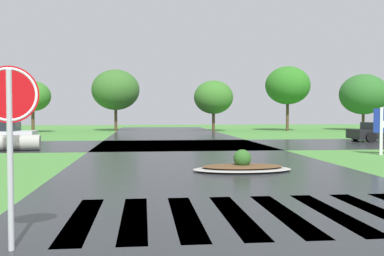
{
  "coord_description": "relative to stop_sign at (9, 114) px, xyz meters",
  "views": [
    {
      "loc": [
        -2.08,
        -4.21,
        1.86
      ],
      "look_at": [
        -0.35,
        11.84,
        1.27
      ],
      "focal_mm": 42.03,
      "sensor_mm": 36.0,
      "label": 1
    }
  ],
  "objects": [
    {
      "name": "asphalt_cross_road",
      "position": [
        3.85,
        18.92,
        -1.83
      ],
      "size": [
        90.0,
        8.38,
        0.01
      ],
      "primitive_type": "cube",
      "color": "#232628",
      "rests_on": "ground"
    },
    {
      "name": "drainage_pipe_stack",
      "position": [
        -4.45,
        15.95,
        -1.45
      ],
      "size": [
        2.57,
        1.0,
        0.76
      ],
      "color": "#9E9B93",
      "rests_on": "ground"
    },
    {
      "name": "crosswalk_stripes",
      "position": [
        3.85,
        1.7,
        -1.83
      ],
      "size": [
        6.75,
        3.45,
        0.01
      ],
      "color": "white",
      "rests_on": "ground"
    },
    {
      "name": "stop_sign",
      "position": [
        0.0,
        0.0,
        0.0
      ],
      "size": [
        0.75,
        0.2,
        2.47
      ],
      "rotation": [
        0.0,
        0.0,
        0.22
      ],
      "color": "#B2B5BA",
      "rests_on": "ground"
    },
    {
      "name": "background_treeline",
      "position": [
        8.6,
        36.47,
        1.94
      ],
      "size": [
        43.34,
        6.55,
        6.25
      ],
      "color": "#4C3823",
      "rests_on": "ground"
    },
    {
      "name": "median_island",
      "position": [
        4.83,
        7.59,
        -1.69
      ],
      "size": [
        3.12,
        1.67,
        0.68
      ],
      "color": "#9E9B93",
      "rests_on": "ground"
    },
    {
      "name": "asphalt_roadway",
      "position": [
        3.85,
        8.05,
        -1.83
      ],
      "size": [
        9.32,
        80.0,
        0.01
      ],
      "primitive_type": "cube",
      "color": "#232628",
      "rests_on": "ground"
    }
  ]
}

